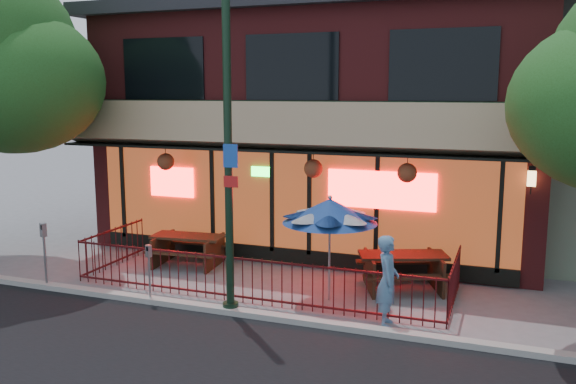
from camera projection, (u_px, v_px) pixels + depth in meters
name	position (u px, v px, depth m)	size (l,w,h in m)	color
ground	(239.00, 305.00, 12.71)	(80.00, 80.00, 0.00)	gray
curb	(229.00, 311.00, 12.24)	(80.00, 0.25, 0.12)	#999993
restaurant_building	(335.00, 101.00, 18.61)	(12.96, 9.49, 8.05)	maroon
patio_fence	(249.00, 270.00, 13.08)	(8.44, 2.62, 1.00)	#420E10
street_light	(228.00, 157.00, 11.82)	(0.43, 0.32, 7.00)	black
picnic_table_left	(188.00, 246.00, 15.58)	(1.97, 1.59, 0.79)	#3F2817
picnic_table_right	(403.00, 266.00, 13.66)	(2.34, 2.09, 0.83)	#362013
patio_umbrella	(330.00, 211.00, 12.73)	(2.00, 1.99, 2.28)	gray
pedestrian	(388.00, 281.00, 11.50)	(0.64, 0.42, 1.76)	teal
parking_meter_near	(149.00, 264.00, 12.76)	(0.14, 0.13, 1.25)	gray
parking_meter_far	(44.00, 244.00, 13.67)	(0.17, 0.15, 1.51)	gray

